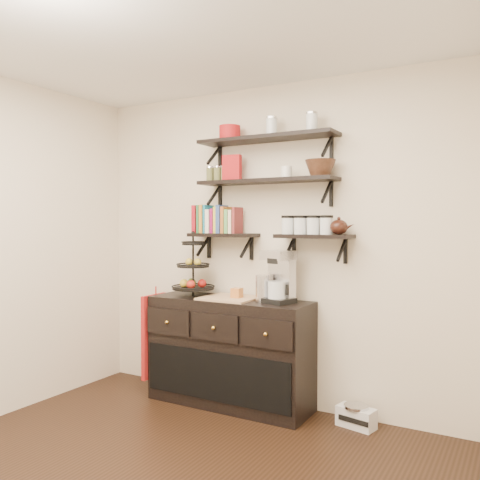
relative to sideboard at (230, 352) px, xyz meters
The scene contains 20 objects.
ceiling 2.73m from the sideboard, 79.17° to the right, with size 3.50×3.50×0.02m, color white.
back_wall 0.97m from the sideboard, 39.06° to the left, with size 3.50×0.02×2.70m, color beige.
shelf_top 1.81m from the sideboard, 19.69° to the left, with size 1.20×0.27×0.23m.
shelf_mid 1.46m from the sideboard, 19.69° to the left, with size 1.20×0.27×0.23m.
shelf_low_left 0.99m from the sideboard, 138.09° to the left, with size 0.60×0.25×0.23m.
shelf_low_right 1.21m from the sideboard, ahead, with size 0.60×0.25×0.23m.
cookbooks 1.13m from the sideboard, 147.85° to the left, with size 0.43×0.15×0.26m.
glass_canisters 1.25m from the sideboard, 10.12° to the left, with size 0.43×0.10×0.13m.
sideboard is the anchor object (origin of this frame).
fruit_stand 0.73m from the sideboard, behind, with size 0.37×0.37×0.54m.
candle 0.51m from the sideboard, ahead, with size 0.08×0.08×0.08m, color #B8672A.
coffee_maker 0.79m from the sideboard, ahead, with size 0.28×0.28×0.42m.
thermal_carafe 0.64m from the sideboard, ahead, with size 0.11×0.11×0.22m, color silver.
apron 0.74m from the sideboard, behind, with size 0.04×0.32×0.74m, color maroon.
radio 1.14m from the sideboard, ahead, with size 0.31×0.22×0.17m.
recipe_box 1.56m from the sideboard, 110.02° to the left, with size 0.16×0.06×0.22m, color #A71316.
walnut_bowl 1.70m from the sideboard, ahead, with size 0.24×0.24×0.13m, color black, non-canonical shape.
ramekins 1.57m from the sideboard, 11.91° to the left, with size 0.09×0.09×0.10m, color white.
teapot 1.41m from the sideboard, ahead, with size 0.18×0.14×0.14m, color black, non-canonical shape.
red_pot 1.86m from the sideboard, 120.01° to the left, with size 0.18×0.18×0.12m, color #A71316.
Camera 1 is at (1.89, -2.14, 1.55)m, focal length 38.00 mm.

